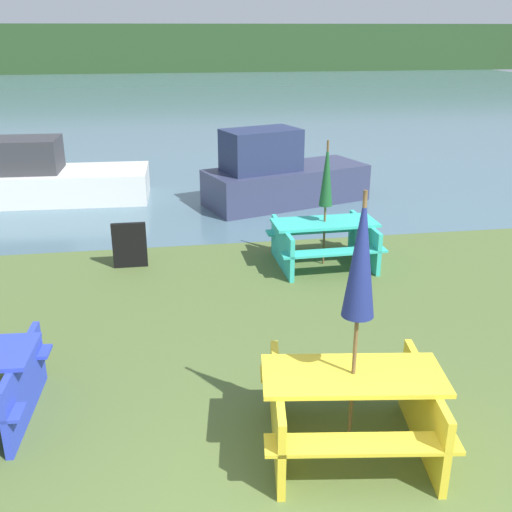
# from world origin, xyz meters

# --- Properties ---
(water) EXTENTS (60.00, 50.00, 0.00)m
(water) POSITION_xyz_m (0.00, 32.20, -0.00)
(water) COLOR slate
(water) RESTS_ON ground_plane
(far_treeline) EXTENTS (80.00, 1.60, 4.00)m
(far_treeline) POSITION_xyz_m (0.00, 52.20, 2.00)
(far_treeline) COLOR #284723
(far_treeline) RESTS_ON water
(picnic_table_yellow) EXTENTS (1.80, 1.59, 0.80)m
(picnic_table_yellow) POSITION_xyz_m (0.60, 1.38, 0.48)
(picnic_table_yellow) COLOR yellow
(picnic_table_yellow) RESTS_ON ground_plane
(picnic_table_teal) EXTENTS (1.72, 1.43, 0.74)m
(picnic_table_teal) POSITION_xyz_m (1.58, 5.96, 0.44)
(picnic_table_teal) COLOR #33B7A8
(picnic_table_teal) RESTS_ON ground_plane
(umbrella_navy) EXTENTS (0.28, 0.28, 2.48)m
(umbrella_navy) POSITION_xyz_m (0.60, 1.38, 1.91)
(umbrella_navy) COLOR brown
(umbrella_navy) RESTS_ON ground_plane
(umbrella_darkgreen) EXTENTS (0.22, 0.22, 2.06)m
(umbrella_darkgreen) POSITION_xyz_m (1.58, 5.96, 1.51)
(umbrella_darkgreen) COLOR brown
(umbrella_darkgreen) RESTS_ON ground_plane
(boat) EXTENTS (3.84, 2.45, 1.68)m
(boat) POSITION_xyz_m (1.57, 9.67, 0.61)
(boat) COLOR #333856
(boat) RESTS_ON water
(boat_second) EXTENTS (4.17, 1.75, 1.42)m
(boat_second) POSITION_xyz_m (-3.58, 10.76, 0.52)
(boat_second) COLOR silver
(boat_second) RESTS_ON water
(signboard) EXTENTS (0.55, 0.08, 0.75)m
(signboard) POSITION_xyz_m (-1.58, 6.33, 0.38)
(signboard) COLOR black
(signboard) RESTS_ON ground_plane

